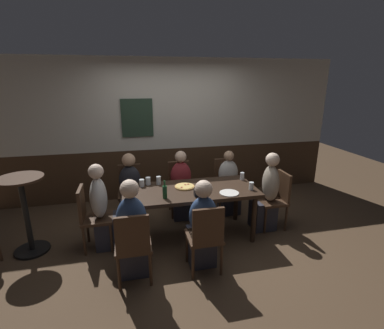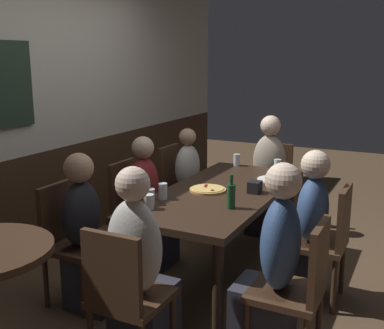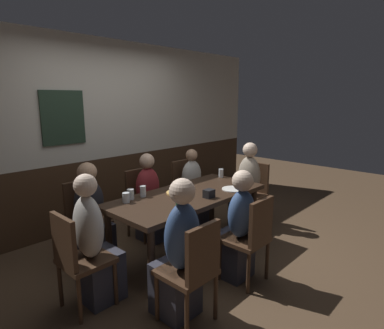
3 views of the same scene
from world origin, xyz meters
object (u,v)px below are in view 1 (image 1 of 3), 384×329
object	(u,v)px
person_left_far	(131,193)
side_bar_table	(25,209)
person_right_far	(229,187)
plate_white_large	(229,193)
pint_glass_stout	(148,181)
person_mid_near	(202,229)
condiment_caddy	(198,193)
person_head_east	(267,197)
beer_bottle_green	(165,192)
beer_glass_half	(251,186)
chair_left_near	(133,244)
chair_mid_far	(180,185)
chair_head_west	(91,214)
chair_mid_near	(206,235)
chair_left_far	(131,189)
chair_head_east	(276,197)
person_left_near	(133,235)
pizza	(185,186)
tumbler_short	(142,183)
pint_glass_pale	(242,177)
chair_right_far	(226,181)
highball_clear	(159,181)
person_head_west	(104,213)
person_mid_far	(182,190)
dining_table	(190,194)

from	to	relation	value
person_left_far	side_bar_table	distance (m)	1.46
person_right_far	plate_white_large	world-z (taller)	person_right_far
pint_glass_stout	person_mid_near	bearing A→B (deg)	-60.32
person_left_far	condiment_caddy	size ratio (longest dim) A/B	10.21
pint_glass_stout	person_head_east	bearing A→B (deg)	-10.12
beer_bottle_green	beer_glass_half	bearing A→B (deg)	1.56
chair_left_near	person_right_far	bearing A→B (deg)	42.47
chair_mid_far	plate_white_large	bearing A→B (deg)	-66.38
chair_head_west	person_left_far	xyz separation A→B (m)	(0.53, 0.67, -0.02)
plate_white_large	chair_mid_near	bearing A→B (deg)	-130.32
plate_white_large	chair_left_far	bearing A→B (deg)	139.79
chair_head_east	person_head_east	size ratio (longest dim) A/B	0.74
person_left_near	chair_left_far	bearing A→B (deg)	90.00
person_mid_near	chair_head_west	bearing A→B (deg)	153.51
person_left_near	person_right_far	distance (m)	2.13
person_left_far	pizza	distance (m)	1.00
chair_left_near	tumbler_short	distance (m)	1.15
pint_glass_pale	chair_mid_far	bearing A→B (deg)	144.04
person_right_far	chair_head_east	bearing A→B (deg)	-51.77
tumbler_short	condiment_caddy	distance (m)	0.88
person_head_east	plate_white_large	xyz separation A→B (m)	(-0.71, -0.27, 0.24)
chair_head_west	person_right_far	xyz separation A→B (m)	(2.17, 0.67, -0.05)
chair_right_far	person_mid_near	bearing A→B (deg)	-118.60
chair_head_west	highball_clear	size ratio (longest dim) A/B	7.31
chair_head_west	person_left_near	bearing A→B (deg)	-51.99
person_mid_near	condiment_caddy	bearing A→B (deg)	82.56
pint_glass_stout	tumbler_short	world-z (taller)	pint_glass_stout
plate_white_large	person_mid_near	bearing A→B (deg)	-139.94
person_left_far	beer_glass_half	world-z (taller)	person_left_far
chair_mid_far	highball_clear	xyz separation A→B (m)	(-0.41, -0.54, 0.30)
pizza	beer_glass_half	size ratio (longest dim) A/B	2.63
chair_mid_far	person_head_west	xyz separation A→B (m)	(-1.19, -0.84, 0.01)
chair_mid_far	beer_bottle_green	size ratio (longest dim) A/B	3.68
person_mid_far	condiment_caddy	bearing A→B (deg)	-86.64
pizza	chair_right_far	bearing A→B (deg)	40.19
person_head_east	highball_clear	xyz separation A→B (m)	(-1.60, 0.29, 0.29)
chair_right_far	person_left_near	bearing A→B (deg)	-137.43
chair_head_west	person_head_west	size ratio (longest dim) A/B	0.74
person_mid_near	beer_glass_half	size ratio (longest dim) A/B	10.37
person_right_far	pint_glass_stout	size ratio (longest dim) A/B	9.56
chair_head_west	highball_clear	distance (m)	1.03
person_left_far	highball_clear	distance (m)	0.64
dining_table	person_right_far	distance (m)	1.08
person_left_near	pint_glass_pale	xyz separation A→B (m)	(1.69, 0.89, 0.28)
person_mid_near	person_right_far	world-z (taller)	person_mid_near
dining_table	person_right_far	size ratio (longest dim) A/B	1.74
tumbler_short	person_mid_far	bearing A→B (deg)	32.00
person_head_east	plate_white_large	size ratio (longest dim) A/B	4.55
chair_head_west	tumbler_short	distance (m)	0.80
chair_mid_far	condiment_caddy	distance (m)	1.13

